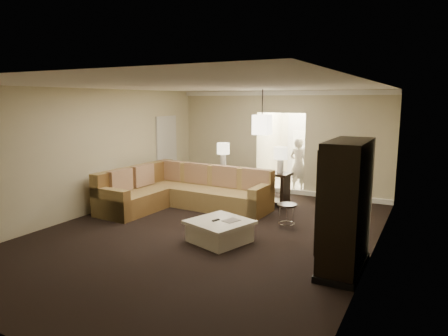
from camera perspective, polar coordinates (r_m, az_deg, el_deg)
The scene contains 19 objects.
ground at distance 7.87m, azimuth -2.53°, elevation -9.22°, with size 8.00×8.00×0.00m, color black.
wall_back at distance 11.13m, azimuth 8.01°, elevation 3.68°, with size 6.00×0.04×2.80m, color beige.
wall_front at distance 4.65m, azimuth -28.90°, elevation -5.88°, with size 6.00×0.04×2.80m, color beige.
wall_left at distance 9.41m, azimuth -18.51°, elevation 2.19°, with size 0.04×8.00×2.80m, color beige.
wall_right at distance 6.54m, azimuth 20.60°, elevation -1.05°, with size 0.04×8.00×2.80m, color beige.
ceiling at distance 7.44m, azimuth -2.69°, elevation 11.62°, with size 6.00×8.00×0.02m, color white.
crown_molding at distance 11.02m, azimuth 8.09°, elevation 10.55°, with size 6.00×0.10×0.12m, color white.
baseboard at distance 11.30m, azimuth 7.77°, elevation -3.11°, with size 6.00×0.10×0.12m, color white.
side_door at distance 11.52m, azimuth -8.17°, elevation 2.13°, with size 0.05×0.90×2.10m, color silver.
foyer at distance 12.40m, azimuth 10.16°, elevation 3.78°, with size 1.44×2.02×2.80m.
sectional_sofa at distance 9.59m, azimuth -6.05°, elevation -3.35°, with size 3.36×2.66×0.99m.
coffee_table at distance 7.34m, azimuth -0.62°, elevation -8.95°, with size 1.24×1.24×0.41m.
console_table at distance 10.10m, azimuth 3.78°, elevation -2.09°, with size 2.16×0.67×0.82m.
armoire at distance 6.23m, azimuth 16.93°, elevation -5.64°, with size 0.59×1.37×1.98m.
drink_table at distance 8.16m, azimuth 8.96°, elevation -6.05°, with size 0.39×0.39×0.49m.
table_lamp_left at distance 10.39m, azimuth -0.11°, elevation 2.46°, with size 0.33×0.33×0.63m.
table_lamp_right at distance 9.60m, azimuth 8.09°, elevation 1.75°, with size 0.33×0.33×0.63m.
pendant_light at distance 9.87m, azimuth 5.46°, elevation 6.20°, with size 0.38×0.38×1.09m.
person at distance 11.34m, azimuth 10.61°, elevation 0.84°, with size 0.60×0.40×1.67m, color #EDE3C9.
Camera 1 is at (3.81, -6.39, 2.55)m, focal length 32.00 mm.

